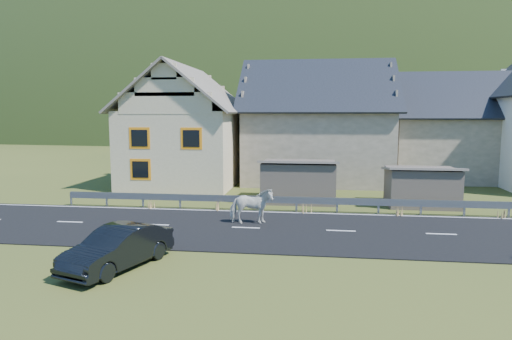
# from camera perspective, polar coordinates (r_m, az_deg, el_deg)

# --- Properties ---
(ground) EXTENTS (160.00, 160.00, 0.00)m
(ground) POSITION_cam_1_polar(r_m,az_deg,el_deg) (19.43, 10.57, -7.60)
(ground) COLOR #323E19
(ground) RESTS_ON ground
(road) EXTENTS (60.00, 7.00, 0.04)m
(road) POSITION_cam_1_polar(r_m,az_deg,el_deg) (19.42, 10.57, -7.54)
(road) COLOR black
(road) RESTS_ON ground
(lane_markings) EXTENTS (60.00, 6.60, 0.01)m
(lane_markings) POSITION_cam_1_polar(r_m,az_deg,el_deg) (19.42, 10.57, -7.47)
(lane_markings) COLOR silver
(lane_markings) RESTS_ON road
(guardrail) EXTENTS (28.10, 0.09, 0.75)m
(guardrail) POSITION_cam_1_polar(r_m,az_deg,el_deg) (22.89, 10.11, -3.90)
(guardrail) COLOR #93969B
(guardrail) RESTS_ON ground
(shed_left) EXTENTS (4.30, 3.30, 2.40)m
(shed_left) POSITION_cam_1_polar(r_m,az_deg,el_deg) (25.57, 5.36, -1.44)
(shed_left) COLOR brown
(shed_left) RESTS_ON ground
(shed_right) EXTENTS (3.80, 2.90, 2.20)m
(shed_right) POSITION_cam_1_polar(r_m,az_deg,el_deg) (25.69, 19.97, -2.02)
(shed_right) COLOR brown
(shed_right) RESTS_ON ground
(house_cream) EXTENTS (7.80, 9.80, 8.30)m
(house_cream) POSITION_cam_1_polar(r_m,az_deg,el_deg) (32.03, -8.74, 6.09)
(house_cream) COLOR beige
(house_cream) RESTS_ON ground
(house_stone_a) EXTENTS (10.80, 9.80, 8.90)m
(house_stone_a) POSITION_cam_1_polar(r_m,az_deg,el_deg) (33.77, 7.67, 6.63)
(house_stone_a) COLOR tan
(house_stone_a) RESTS_ON ground
(house_stone_b) EXTENTS (9.80, 8.80, 8.10)m
(house_stone_b) POSITION_cam_1_polar(r_m,az_deg,el_deg) (37.18, 23.33, 5.54)
(house_stone_b) COLOR tan
(house_stone_b) RESTS_ON ground
(mountain) EXTENTS (440.00, 280.00, 260.00)m
(mountain) POSITION_cam_1_polar(r_m,az_deg,el_deg) (200.41, 9.11, -0.08)
(mountain) COLOR #1E3011
(mountain) RESTS_ON ground
(conifer_patch) EXTENTS (76.00, 50.00, 28.00)m
(conifer_patch) POSITION_cam_1_polar(r_m,az_deg,el_deg) (139.59, -15.42, 7.34)
(conifer_patch) COLOR black
(conifer_patch) RESTS_ON ground
(horse) EXTENTS (1.14, 2.00, 1.59)m
(horse) POSITION_cam_1_polar(r_m,az_deg,el_deg) (20.11, -0.59, -4.52)
(horse) COLOR silver
(horse) RESTS_ON road
(car) EXTENTS (2.62, 4.24, 1.32)m
(car) POSITION_cam_1_polar(r_m,az_deg,el_deg) (15.30, -16.85, -9.27)
(car) COLOR black
(car) RESTS_ON ground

